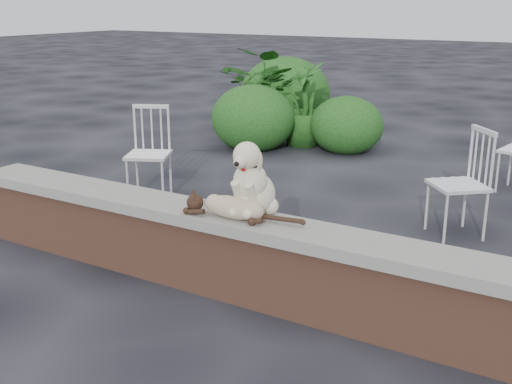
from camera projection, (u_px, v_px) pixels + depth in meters
The scene contains 10 objects.
ground at pixel (323, 318), 4.07m from camera, with size 60.00×60.00×0.00m, color black.
brick_wall at pixel (324, 282), 4.00m from camera, with size 6.00×0.30×0.50m, color brown.
capstone at pixel (325, 240), 3.91m from camera, with size 6.20×0.40×0.08m, color slate.
dog at pixel (255, 176), 4.19m from camera, with size 0.35×0.46×0.53m, color beige, non-canonical shape.
cat at pixel (233, 206), 4.16m from camera, with size 1.00×0.24×0.17m, color tan, non-canonical shape.
chair_a at pixel (148, 153), 6.43m from camera, with size 0.56×0.56×0.94m, color white, non-canonical shape.
chair_d at pixel (458, 183), 5.37m from camera, with size 0.56×0.56×0.94m, color white, non-canonical shape.
potted_plant_a at pixel (264, 92), 9.37m from camera, with size 1.19×1.03×1.32m, color #164614.
potted_plant_b at pixel (304, 104), 8.75m from camera, with size 0.65×0.65×1.16m, color #164614.
shrubbery at pixel (287, 104), 9.47m from camera, with size 2.84×2.92×1.17m.
Camera 1 is at (1.51, -3.36, 1.97)m, focal length 44.19 mm.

